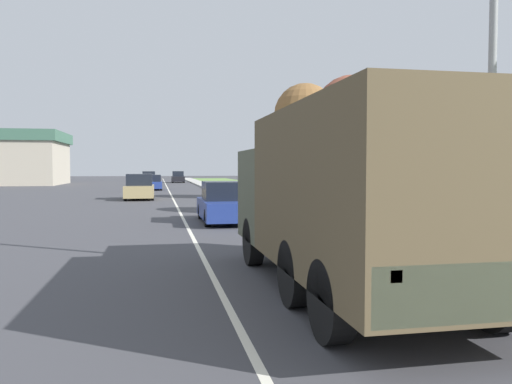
{
  "coord_description": "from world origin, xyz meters",
  "views": [
    {
      "loc": [
        -1.03,
        0.87,
        2.1
      ],
      "look_at": [
        0.84,
        10.31,
        1.63
      ],
      "focal_mm": 35.0,
      "sensor_mm": 36.0,
      "label": 1
    }
  ],
  "objects_px": {
    "car_farthest_ahead": "(178,178)",
    "pickup_truck": "(465,214)",
    "lamp_post": "(484,3)",
    "car_nearest_ahead": "(225,204)",
    "car_third_ahead": "(153,183)",
    "military_truck": "(350,195)",
    "car_fourth_ahead": "(149,179)",
    "car_second_ahead": "(139,188)"
  },
  "relations": [
    {
      "from": "car_fourth_ahead",
      "to": "lamp_post",
      "type": "distance_m",
      "value": 55.21
    },
    {
      "from": "pickup_truck",
      "to": "car_nearest_ahead",
      "type": "bearing_deg",
      "value": 127.9
    },
    {
      "from": "car_second_ahead",
      "to": "car_nearest_ahead",
      "type": "bearing_deg",
      "value": -75.8
    },
    {
      "from": "pickup_truck",
      "to": "lamp_post",
      "type": "height_order",
      "value": "lamp_post"
    },
    {
      "from": "car_third_ahead",
      "to": "car_fourth_ahead",
      "type": "relative_size",
      "value": 1.01
    },
    {
      "from": "car_fourth_ahead",
      "to": "car_farthest_ahead",
      "type": "height_order",
      "value": "car_fourth_ahead"
    },
    {
      "from": "car_fourth_ahead",
      "to": "car_nearest_ahead",
      "type": "bearing_deg",
      "value": -85.29
    },
    {
      "from": "car_third_ahead",
      "to": "car_nearest_ahead",
      "type": "bearing_deg",
      "value": -84.12
    },
    {
      "from": "pickup_truck",
      "to": "military_truck",
      "type": "bearing_deg",
      "value": -139.83
    },
    {
      "from": "car_nearest_ahead",
      "to": "car_second_ahead",
      "type": "relative_size",
      "value": 1.1
    },
    {
      "from": "car_farthest_ahead",
      "to": "lamp_post",
      "type": "xyz_separation_m",
      "value": [
        2.73,
        -63.42,
        4.24
      ]
    },
    {
      "from": "pickup_truck",
      "to": "lamp_post",
      "type": "distance_m",
      "value": 6.33
    },
    {
      "from": "car_third_ahead",
      "to": "car_farthest_ahead",
      "type": "bearing_deg",
      "value": 81.84
    },
    {
      "from": "military_truck",
      "to": "car_second_ahead",
      "type": "xyz_separation_m",
      "value": [
        -4.29,
        26.03,
        -0.9
      ]
    },
    {
      "from": "lamp_post",
      "to": "car_farthest_ahead",
      "type": "bearing_deg",
      "value": 92.46
    },
    {
      "from": "military_truck",
      "to": "pickup_truck",
      "type": "distance_m",
      "value": 6.54
    },
    {
      "from": "car_nearest_ahead",
      "to": "car_second_ahead",
      "type": "bearing_deg",
      "value": 104.2
    },
    {
      "from": "military_truck",
      "to": "car_third_ahead",
      "type": "bearing_deg",
      "value": 95.03
    },
    {
      "from": "car_fourth_ahead",
      "to": "car_farthest_ahead",
      "type": "bearing_deg",
      "value": 66.1
    },
    {
      "from": "military_truck",
      "to": "car_fourth_ahead",
      "type": "relative_size",
      "value": 1.76
    },
    {
      "from": "car_second_ahead",
      "to": "lamp_post",
      "type": "bearing_deg",
      "value": -75.4
    },
    {
      "from": "military_truck",
      "to": "car_farthest_ahead",
      "type": "xyz_separation_m",
      "value": [
        -0.26,
        63.49,
        -0.93
      ]
    },
    {
      "from": "car_second_ahead",
      "to": "lamp_post",
      "type": "xyz_separation_m",
      "value": [
        6.76,
        -25.96,
        4.21
      ]
    },
    {
      "from": "car_fourth_ahead",
      "to": "pickup_truck",
      "type": "xyz_separation_m",
      "value": [
        9.1,
        -50.54,
        0.11
      ]
    },
    {
      "from": "pickup_truck",
      "to": "lamp_post",
      "type": "relative_size",
      "value": 0.69
    },
    {
      "from": "lamp_post",
      "to": "car_fourth_ahead",
      "type": "bearing_deg",
      "value": 96.9
    },
    {
      "from": "car_nearest_ahead",
      "to": "car_fourth_ahead",
      "type": "bearing_deg",
      "value": 94.71
    },
    {
      "from": "pickup_truck",
      "to": "car_farthest_ahead",
      "type": "bearing_deg",
      "value": 95.02
    },
    {
      "from": "car_third_ahead",
      "to": "car_farthest_ahead",
      "type": "height_order",
      "value": "car_farthest_ahead"
    },
    {
      "from": "car_second_ahead",
      "to": "pickup_truck",
      "type": "relative_size",
      "value": 0.68
    },
    {
      "from": "military_truck",
      "to": "pickup_truck",
      "type": "height_order",
      "value": "military_truck"
    },
    {
      "from": "car_second_ahead",
      "to": "car_fourth_ahead",
      "type": "relative_size",
      "value": 0.93
    },
    {
      "from": "car_nearest_ahead",
      "to": "car_third_ahead",
      "type": "xyz_separation_m",
      "value": [
        -3.0,
        29.17,
        -0.05
      ]
    },
    {
      "from": "car_second_ahead",
      "to": "pickup_truck",
      "type": "xyz_separation_m",
      "value": [
        9.25,
        -21.85,
        0.1
      ]
    },
    {
      "from": "military_truck",
      "to": "lamp_post",
      "type": "bearing_deg",
      "value": 1.59
    },
    {
      "from": "car_nearest_ahead",
      "to": "pickup_truck",
      "type": "height_order",
      "value": "pickup_truck"
    },
    {
      "from": "car_farthest_ahead",
      "to": "lamp_post",
      "type": "relative_size",
      "value": 0.5
    },
    {
      "from": "pickup_truck",
      "to": "lamp_post",
      "type": "bearing_deg",
      "value": -121.14
    },
    {
      "from": "car_farthest_ahead",
      "to": "pickup_truck",
      "type": "relative_size",
      "value": 0.72
    },
    {
      "from": "military_truck",
      "to": "car_fourth_ahead",
      "type": "height_order",
      "value": "military_truck"
    },
    {
      "from": "car_farthest_ahead",
      "to": "pickup_truck",
      "type": "bearing_deg",
      "value": -84.98
    },
    {
      "from": "car_nearest_ahead",
      "to": "pickup_truck",
      "type": "bearing_deg",
      "value": -52.1
    }
  ]
}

